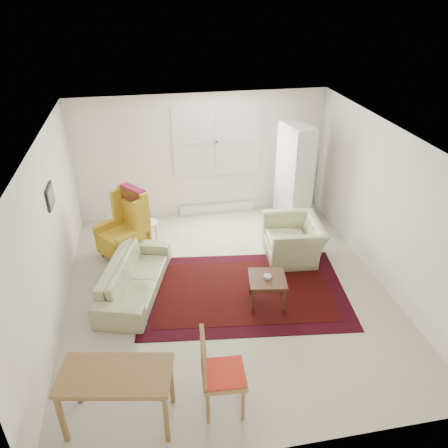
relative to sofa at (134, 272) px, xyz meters
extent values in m
cube|color=beige|center=(1.44, -0.24, -0.39)|extent=(5.00, 5.50, 0.01)
cube|color=white|center=(1.44, -0.24, 2.11)|extent=(5.00, 5.50, 0.01)
cube|color=white|center=(1.44, 2.51, 0.86)|extent=(5.00, 0.04, 2.50)
cube|color=white|center=(1.44, -2.99, 0.86)|extent=(5.00, 0.04, 2.50)
cube|color=white|center=(-1.06, -0.24, 0.86)|extent=(0.04, 5.50, 2.50)
cube|color=white|center=(3.94, -0.24, 0.86)|extent=(0.04, 5.50, 2.50)
cube|color=white|center=(1.74, 2.49, 1.16)|extent=(1.72, 0.06, 1.42)
cube|color=white|center=(1.74, 2.49, 1.16)|extent=(1.60, 0.02, 1.30)
cube|color=silver|center=(1.74, 2.43, -0.30)|extent=(1.60, 0.12, 0.18)
cube|color=black|center=(-1.04, 0.26, 1.26)|extent=(0.03, 0.42, 0.32)
cube|color=#9F9949|center=(-1.03, 0.26, 1.26)|extent=(0.01, 0.34, 0.24)
imported|color=#9AA26C|center=(0.00, 0.00, 0.00)|extent=(1.26, 2.05, 0.77)
imported|color=#9AA26C|center=(2.76, 0.52, 0.03)|extent=(1.01, 1.14, 0.83)
camera|label=1|loc=(0.36, -5.69, 3.96)|focal=35.00mm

